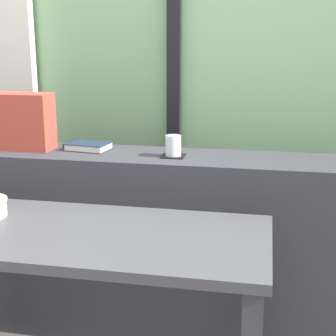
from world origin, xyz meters
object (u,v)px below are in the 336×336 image
(throw_pillow, at_px, (18,121))
(coaster_square, at_px, (173,156))
(breakfast_table, at_px, (88,263))
(closed_book, at_px, (88,146))
(juice_glass, at_px, (173,146))

(throw_pillow, bearing_deg, coaster_square, -1.56)
(coaster_square, distance_m, throw_pillow, 0.75)
(breakfast_table, bearing_deg, coaster_square, 70.31)
(throw_pillow, bearing_deg, breakfast_table, -47.61)
(coaster_square, xyz_separation_m, closed_book, (-0.42, 0.06, 0.01))
(breakfast_table, distance_m, throw_pillow, 0.89)
(juice_glass, bearing_deg, breakfast_table, -109.69)
(coaster_square, bearing_deg, closed_book, 171.75)
(breakfast_table, height_order, throw_pillow, throw_pillow)
(coaster_square, distance_m, closed_book, 0.42)
(closed_book, distance_m, throw_pillow, 0.34)
(closed_book, bearing_deg, juice_glass, -8.25)
(juice_glass, distance_m, throw_pillow, 0.74)
(closed_book, bearing_deg, coaster_square, -8.25)
(coaster_square, bearing_deg, throw_pillow, 178.44)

